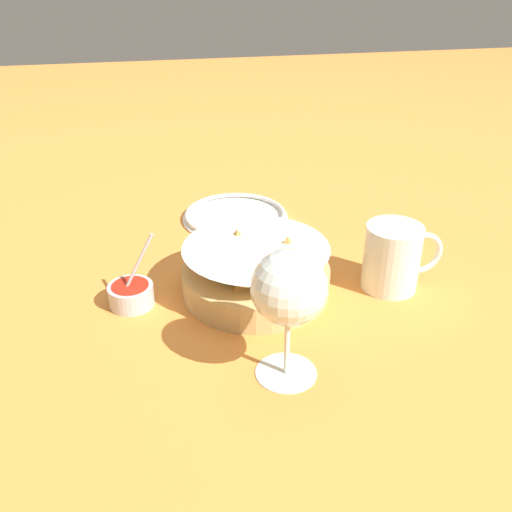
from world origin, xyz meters
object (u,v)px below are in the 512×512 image
object	(u,v)px
food_basket	(256,272)
sauce_cup	(131,294)
wine_glass	(289,291)
side_plate	(235,216)
beer_mug	(393,260)

from	to	relation	value
food_basket	sauce_cup	bearing A→B (deg)	179.41
wine_glass	sauce_cup	bearing A→B (deg)	133.89
food_basket	side_plate	size ratio (longest dim) A/B	1.10
sauce_cup	wine_glass	world-z (taller)	wine_glass
food_basket	wine_glass	world-z (taller)	wine_glass
wine_glass	beer_mug	bearing A→B (deg)	38.22
sauce_cup	beer_mug	world-z (taller)	sauce_cup
sauce_cup	side_plate	world-z (taller)	sauce_cup
sauce_cup	side_plate	distance (m)	0.33
wine_glass	side_plate	distance (m)	0.47
food_basket	side_plate	world-z (taller)	food_basket
food_basket	wine_glass	xyz separation A→B (m)	(-0.00, -0.19, 0.09)
food_basket	sauce_cup	xyz separation A→B (m)	(-0.19, 0.00, -0.02)
wine_glass	side_plate	bearing A→B (deg)	88.45
wine_glass	beer_mug	distance (m)	0.28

